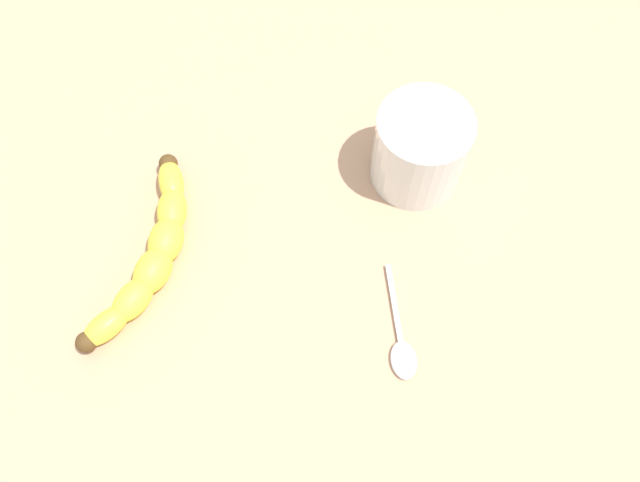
# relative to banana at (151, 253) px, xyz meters

# --- Properties ---
(wooden_tabletop) EXTENTS (1.20, 1.20, 0.03)m
(wooden_tabletop) POSITION_rel_banana_xyz_m (0.03, 0.04, -0.03)
(wooden_tabletop) COLOR tan
(wooden_tabletop) RESTS_ON ground
(banana) EXTENTS (0.08, 0.21, 0.03)m
(banana) POSITION_rel_banana_xyz_m (0.00, 0.00, 0.00)
(banana) COLOR yellow
(banana) RESTS_ON wooden_tabletop
(smoothie_glass) EXTENTS (0.09, 0.09, 0.09)m
(smoothie_glass) POSITION_rel_banana_xyz_m (0.19, 0.21, 0.03)
(smoothie_glass) COLOR silver
(smoothie_glass) RESTS_ON wooden_tabletop
(teaspoon) EXTENTS (0.07, 0.10, 0.01)m
(teaspoon) POSITION_rel_banana_xyz_m (0.25, 0.02, -0.01)
(teaspoon) COLOR silver
(teaspoon) RESTS_ON wooden_tabletop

